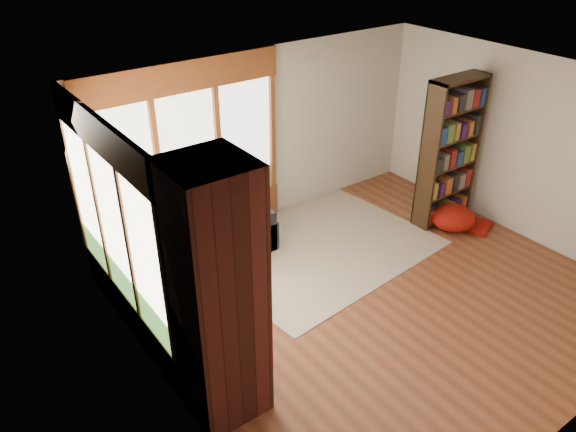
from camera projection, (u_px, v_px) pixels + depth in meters
floor at (376, 295)px, 7.03m from camera, size 5.50×5.50×0.00m
ceiling at (396, 93)px, 5.74m from camera, size 5.50×5.50×0.00m
wall_back at (263, 138)px, 8.14m from camera, size 5.50×0.04×2.60m
wall_left at (163, 292)px, 4.98m from camera, size 0.04×5.00×2.60m
wall_right at (527, 149)px, 7.80m from camera, size 0.04×5.00×2.60m
windows_back at (189, 155)px, 7.48m from camera, size 2.82×0.10×1.90m
windows_left at (115, 229)px, 5.81m from camera, size 0.10×2.62×1.90m
roller_blind at (84, 166)px, 6.21m from camera, size 0.03×0.72×0.90m
brick_chimney at (217, 297)px, 4.92m from camera, size 0.70×0.70×2.60m
sectional_sofa at (171, 265)px, 7.07m from camera, size 2.20×2.20×0.80m
area_rug at (319, 248)px, 7.98m from camera, size 3.29×2.64×0.01m
bookshelf at (450, 152)px, 8.15m from camera, size 0.95×0.32×2.23m
pouf at (453, 217)px, 8.37m from camera, size 0.85×0.85×0.36m
dog_tan at (198, 230)px, 6.91m from camera, size 0.93×0.95×0.47m
dog_brindle at (182, 254)px, 6.47m from camera, size 0.82×0.96×0.47m
throw_pillows at (172, 228)px, 6.91m from camera, size 1.98×1.68×0.45m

